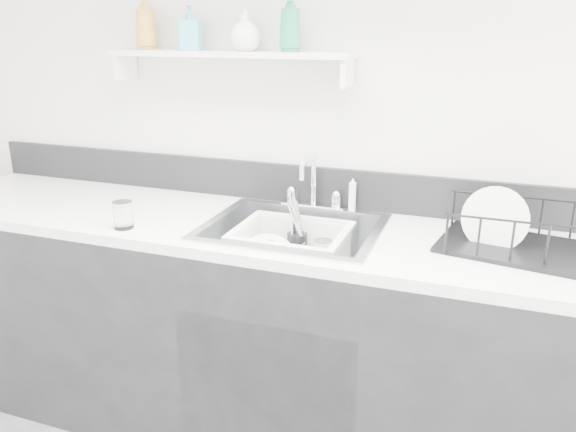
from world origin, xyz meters
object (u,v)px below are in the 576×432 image
at_px(counter_run, 292,337).
at_px(sink, 293,250).
at_px(dish_rack, 512,227).
at_px(wash_tub, 291,249).

bearing_deg(counter_run, sink, 0.00).
distance_m(sink, dish_rack, 0.77).
bearing_deg(sink, dish_rack, 3.68).
xyz_separation_m(sink, wash_tub, (-0.01, 0.00, 0.00)).
height_order(counter_run, wash_tub, counter_run).
bearing_deg(sink, wash_tub, 148.45).
relative_size(wash_tub, dish_rack, 0.94).
relative_size(counter_run, dish_rack, 7.36).
xyz_separation_m(counter_run, wash_tub, (-0.01, 0.00, 0.37)).
bearing_deg(wash_tub, sink, -31.55).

